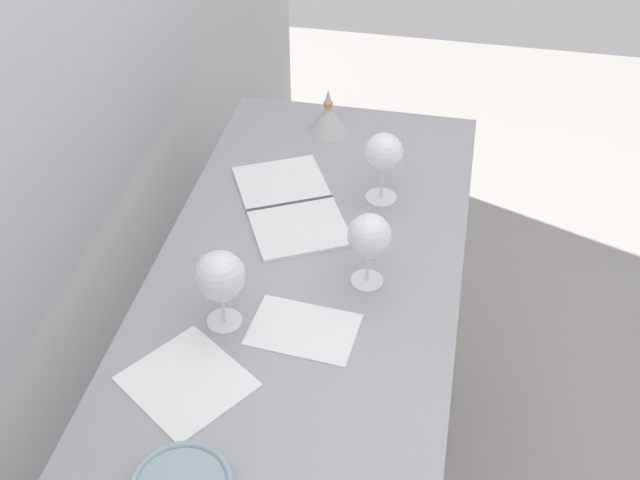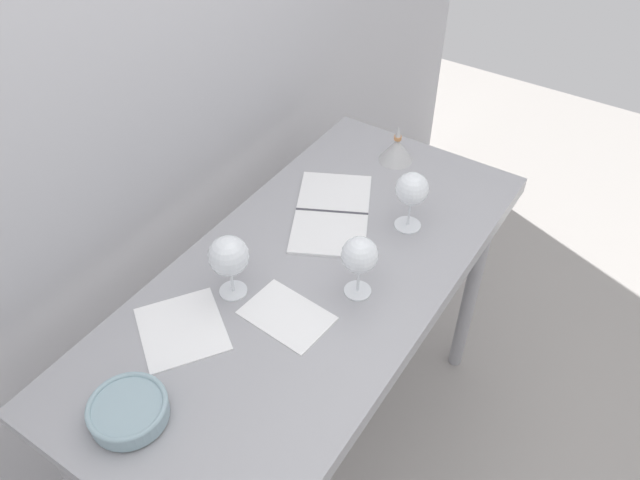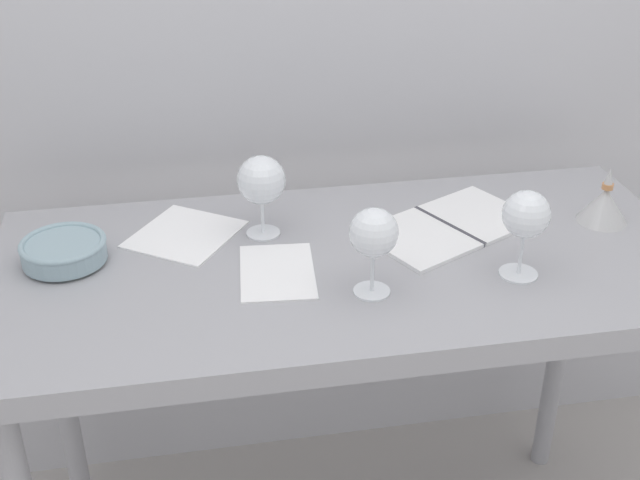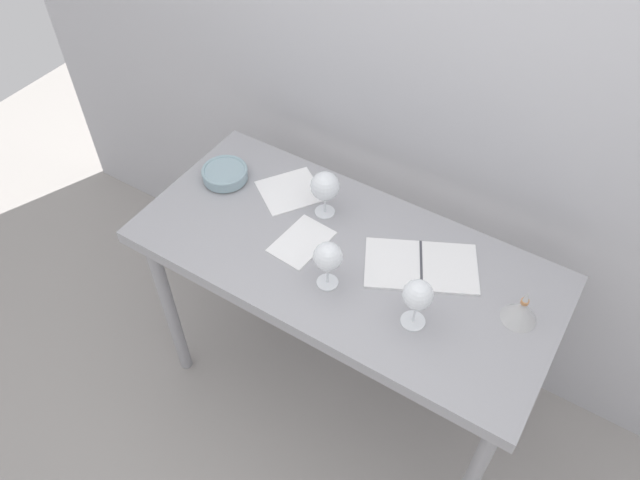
# 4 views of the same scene
# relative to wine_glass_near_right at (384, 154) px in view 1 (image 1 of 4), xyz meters

# --- Properties ---
(back_wall) EXTENTS (3.80, 0.04, 2.60)m
(back_wall) POSITION_rel_wine_glass_near_right_xyz_m (-0.31, 0.62, 0.28)
(back_wall) COLOR #B6B6BB
(back_wall) RESTS_ON ground_plane
(steel_counter) EXTENTS (1.40, 0.65, 0.90)m
(steel_counter) POSITION_rel_wine_glass_near_right_xyz_m (-0.31, 0.12, -0.23)
(steel_counter) COLOR #9A9A9F
(steel_counter) RESTS_ON ground_plane
(wine_glass_near_right) EXTENTS (0.09, 0.09, 0.17)m
(wine_glass_near_right) POSITION_rel_wine_glass_near_right_xyz_m (0.00, 0.00, 0.00)
(wine_glass_near_right) COLOR white
(wine_glass_near_right) RESTS_ON steel_counter
(wine_glass_far_left) EXTENTS (0.10, 0.10, 0.17)m
(wine_glass_far_left) POSITION_rel_wine_glass_near_right_xyz_m (-0.46, 0.25, -0.00)
(wine_glass_far_left) COLOR white
(wine_glass_far_left) RESTS_ON steel_counter
(wine_glass_near_center) EXTENTS (0.09, 0.09, 0.17)m
(wine_glass_near_center) POSITION_rel_wine_glass_near_right_xyz_m (-0.29, -0.01, -0.00)
(wine_glass_near_center) COLOR white
(wine_glass_near_center) RESTS_ON steel_counter
(open_notebook) EXTENTS (0.41, 0.35, 0.01)m
(open_notebook) POSITION_rel_wine_glass_near_right_xyz_m (-0.07, 0.20, -0.12)
(open_notebook) COLOR white
(open_notebook) RESTS_ON steel_counter
(tasting_sheet_upper) EXTENTS (0.27, 0.28, 0.00)m
(tasting_sheet_upper) POSITION_rel_wine_glass_near_right_xyz_m (-0.62, 0.27, -0.12)
(tasting_sheet_upper) COLOR white
(tasting_sheet_upper) RESTS_ON steel_counter
(tasting_sheet_lower) EXTENTS (0.16, 0.22, 0.00)m
(tasting_sheet_lower) POSITION_rel_wine_glass_near_right_xyz_m (-0.45, 0.09, -0.12)
(tasting_sheet_lower) COLOR white
(tasting_sheet_lower) RESTS_ON steel_counter
(decanter_funnel) EXTENTS (0.11, 0.11, 0.12)m
(decanter_funnel) POSITION_rel_wine_glass_near_right_xyz_m (0.26, 0.18, -0.09)
(decanter_funnel) COLOR #B7B7B7
(decanter_funnel) RESTS_ON steel_counter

